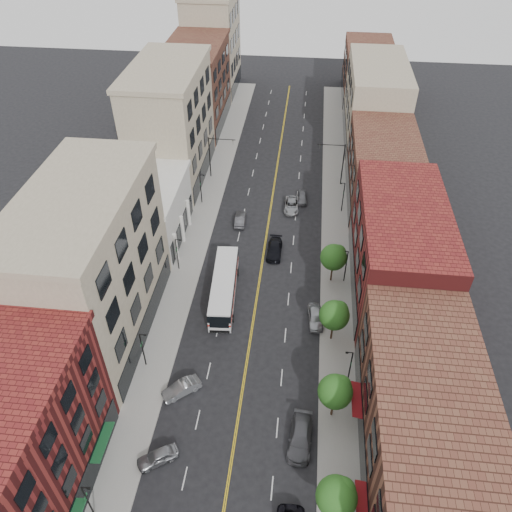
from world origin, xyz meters
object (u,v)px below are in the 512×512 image
(car_lane_b, at_px, (292,205))
(car_lane_c, at_px, (302,197))
(city_bus, at_px, (224,286))
(car_angle_b, at_px, (182,388))
(car_angle_a, at_px, (158,457))
(car_lane_a, at_px, (275,249))
(car_parked_mid, at_px, (300,438))
(car_lane_behind, at_px, (240,219))
(car_parked_far, at_px, (315,317))

(car_lane_b, distance_m, car_lane_c, 2.91)
(city_bus, bearing_deg, car_angle_b, -102.52)
(car_angle_a, xyz_separation_m, car_lane_b, (10.03, 42.49, 0.02))
(city_bus, xyz_separation_m, car_lane_c, (8.88, 22.88, -1.21))
(car_angle_b, xyz_separation_m, car_lane_a, (7.77, 23.78, 0.04))
(car_parked_mid, relative_size, car_lane_a, 1.06)
(car_lane_b, bearing_deg, city_bus, -110.42)
(car_lane_a, bearing_deg, car_angle_b, -107.94)
(car_lane_b, bearing_deg, car_angle_b, -105.93)
(car_lane_behind, relative_size, car_lane_b, 0.84)
(car_lane_behind, height_order, car_lane_b, car_lane_behind)
(city_bus, height_order, car_parked_far, city_bus)
(car_parked_far, bearing_deg, city_bus, 160.56)
(car_angle_b, bearing_deg, car_lane_b, 125.99)
(city_bus, xyz_separation_m, car_angle_b, (-2.19, -14.51, -1.17))
(car_parked_mid, height_order, car_lane_behind, car_parked_mid)
(car_angle_a, height_order, car_lane_b, car_lane_b)
(car_lane_behind, bearing_deg, car_parked_far, 119.27)
(car_lane_behind, xyz_separation_m, car_lane_c, (9.01, 6.97, -0.04))
(car_parked_mid, bearing_deg, car_angle_a, -161.96)
(car_angle_b, bearing_deg, car_parked_far, 91.63)
(car_parked_far, height_order, car_lane_a, car_parked_far)
(car_angle_b, bearing_deg, car_lane_behind, 137.35)
(car_angle_a, xyz_separation_m, car_lane_behind, (2.58, 37.98, 0.02))
(car_lane_b, bearing_deg, car_parked_mid, -86.26)
(city_bus, distance_m, car_lane_c, 24.57)
(car_angle_a, bearing_deg, car_lane_a, 132.90)
(car_angle_a, xyz_separation_m, car_lane_a, (8.29, 31.34, 0.06))
(car_angle_a, distance_m, car_lane_a, 32.42)
(car_lane_a, bearing_deg, car_lane_c, 76.51)
(car_parked_mid, bearing_deg, car_lane_a, 103.50)
(car_parked_far, xyz_separation_m, car_lane_behind, (-11.61, 18.78, -0.04))
(car_angle_b, xyz_separation_m, car_parked_far, (13.67, 11.63, 0.05))
(car_lane_a, height_order, car_lane_b, car_lane_a)
(city_bus, bearing_deg, car_lane_b, 66.35)
(car_parked_mid, xyz_separation_m, car_lane_behind, (-10.50, 34.66, -0.08))
(car_parked_mid, distance_m, car_lane_a, 28.43)
(car_lane_b, bearing_deg, car_lane_behind, -149.48)
(city_bus, xyz_separation_m, car_lane_b, (7.32, 20.42, -1.17))
(car_lane_behind, relative_size, car_lane_a, 0.84)
(car_angle_b, distance_m, car_lane_c, 38.99)
(car_lane_c, bearing_deg, car_lane_behind, -144.62)
(car_angle_a, height_order, car_parked_mid, car_parked_mid)
(car_parked_far, xyz_separation_m, car_lane_a, (-5.90, 12.15, -0.01))
(car_lane_behind, bearing_deg, car_angle_b, 83.67)
(city_bus, bearing_deg, car_parked_far, -17.98)
(car_parked_mid, height_order, car_parked_far, car_parked_mid)
(car_parked_mid, height_order, car_lane_b, car_parked_mid)
(car_parked_far, height_order, car_lane_behind, car_parked_far)
(car_parked_mid, distance_m, car_lane_c, 41.66)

